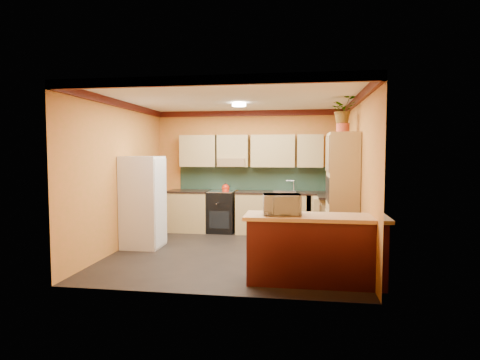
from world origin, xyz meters
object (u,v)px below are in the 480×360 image
object	(u,v)px
base_cabinets_back	(250,213)
stove	(222,212)
fridge	(143,202)
pantry	(342,195)
breakfast_bar	(315,251)
microwave	(282,204)

from	to	relation	value
base_cabinets_back	stove	size ratio (longest dim) A/B	4.01
fridge	pantry	world-z (taller)	pantry
base_cabinets_back	fridge	world-z (taller)	fridge
base_cabinets_back	breakfast_bar	xyz separation A→B (m)	(1.30, -3.24, 0.00)
stove	fridge	size ratio (longest dim) A/B	0.54
fridge	microwave	distance (m)	3.12
base_cabinets_back	stove	xyz separation A→B (m)	(-0.62, -0.00, 0.02)
breakfast_bar	microwave	distance (m)	0.78
stove	pantry	world-z (taller)	pantry
fridge	base_cabinets_back	bearing A→B (deg)	41.80
breakfast_bar	fridge	bearing A→B (deg)	152.24
base_cabinets_back	pantry	bearing A→B (deg)	-43.43
microwave	breakfast_bar	bearing A→B (deg)	-7.52
stove	pantry	size ratio (longest dim) A/B	0.43
pantry	breakfast_bar	world-z (taller)	pantry
stove	base_cabinets_back	bearing A→B (deg)	0.00
breakfast_bar	microwave	world-z (taller)	microwave
breakfast_bar	base_cabinets_back	bearing A→B (deg)	111.88
pantry	base_cabinets_back	bearing A→B (deg)	136.57
pantry	microwave	distance (m)	1.81
fridge	pantry	distance (m)	3.61
stove	breakfast_bar	bearing A→B (deg)	-59.28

